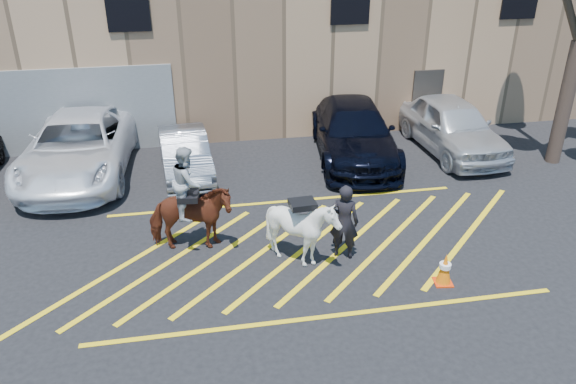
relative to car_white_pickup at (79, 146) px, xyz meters
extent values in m
plane|color=black|center=(5.75, -5.18, -0.88)|extent=(90.00, 90.00, 0.00)
imported|color=white|center=(0.00, 0.00, 0.00)|extent=(3.25, 6.46, 1.75)
imported|color=gray|center=(3.10, -0.58, -0.23)|extent=(1.70, 4.05, 1.30)
imported|color=black|center=(8.48, -0.17, -0.03)|extent=(3.10, 6.12, 1.70)
imported|color=silver|center=(11.80, -0.27, -0.01)|extent=(2.26, 5.19, 1.74)
imported|color=black|center=(6.58, -5.91, 0.03)|extent=(0.78, 0.66, 1.81)
cube|color=tan|center=(5.75, 6.82, 2.62)|extent=(32.00, 10.00, 7.00)
cube|color=black|center=(1.75, 1.78, 3.72)|extent=(1.30, 0.08, 1.50)
cube|color=black|center=(8.75, 1.78, 3.72)|extent=(1.30, 0.08, 1.50)
cube|color=#38332D|center=(11.75, 1.78, 0.22)|extent=(1.10, 0.08, 2.20)
cube|color=yellow|center=(1.55, -5.48, -0.87)|extent=(4.20, 4.20, 0.01)
cube|color=yellow|center=(2.60, -5.48, -0.87)|extent=(4.20, 4.20, 0.01)
cube|color=yellow|center=(3.65, -5.48, -0.87)|extent=(4.20, 4.20, 0.01)
cube|color=yellow|center=(4.70, -5.48, -0.87)|extent=(4.20, 4.20, 0.01)
cube|color=yellow|center=(5.75, -5.48, -0.87)|extent=(4.20, 4.20, 0.01)
cube|color=yellow|center=(6.80, -5.48, -0.87)|extent=(4.20, 4.20, 0.01)
cube|color=yellow|center=(7.85, -5.48, -0.87)|extent=(4.20, 4.20, 0.01)
cube|color=yellow|center=(8.90, -5.48, -0.87)|extent=(4.20, 4.20, 0.01)
cube|color=yellow|center=(9.95, -5.48, -0.87)|extent=(4.20, 4.20, 0.01)
cube|color=yellow|center=(5.75, -2.98, -0.87)|extent=(9.50, 0.12, 0.01)
cube|color=yellow|center=(5.75, -7.98, -0.87)|extent=(9.50, 0.12, 0.01)
imported|color=#602B16|center=(3.17, -4.97, -0.05)|extent=(2.04, 1.10, 1.65)
imported|color=#9CA0A6|center=(3.17, -4.97, 0.87)|extent=(0.72, 0.88, 1.68)
cube|color=black|center=(3.17, -4.97, 0.52)|extent=(0.52, 0.61, 0.14)
imported|color=white|center=(5.59, -6.00, -0.04)|extent=(1.46, 1.61, 1.67)
cube|color=black|center=(5.59, -6.00, 0.62)|extent=(0.59, 0.50, 0.14)
cube|color=#F03609|center=(8.42, -7.33, -0.86)|extent=(0.43, 0.43, 0.03)
cone|color=orange|center=(8.42, -7.33, -0.50)|extent=(0.32, 0.32, 0.70)
cylinder|color=white|center=(8.42, -7.33, -0.44)|extent=(0.25, 0.25, 0.10)
cylinder|color=#4E3B2F|center=(14.66, -1.75, 1.02)|extent=(0.44, 0.44, 3.80)
cylinder|color=#403527|center=(14.59, -0.90, 3.93)|extent=(0.33, 1.88, 2.34)
cylinder|color=#453A29|center=(14.05, -1.75, 3.97)|extent=(1.40, 0.20, 2.39)
camera|label=1|loc=(3.36, -16.50, 6.26)|focal=35.00mm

